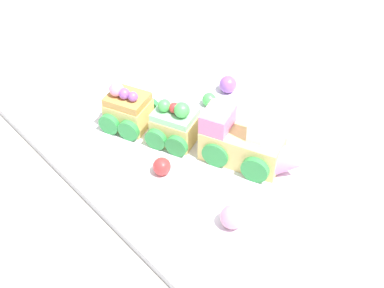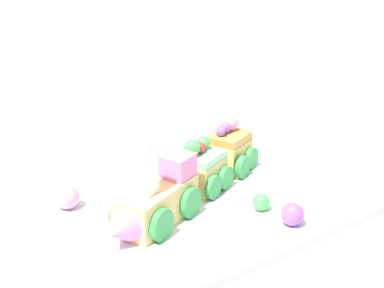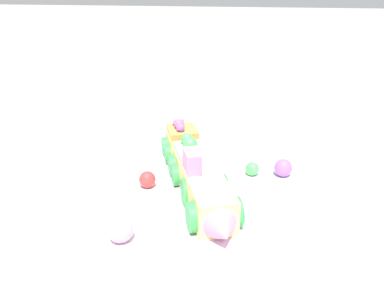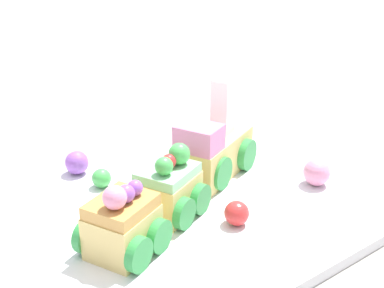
{
  "view_description": "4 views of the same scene",
  "coord_description": "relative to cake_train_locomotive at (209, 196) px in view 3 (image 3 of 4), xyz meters",
  "views": [
    {
      "loc": [
        0.41,
        -0.37,
        0.52
      ],
      "look_at": [
        -0.0,
        -0.01,
        0.03
      ],
      "focal_mm": 50.0,
      "sensor_mm": 36.0,
      "label": 1
    },
    {
      "loc": [
        0.33,
        0.51,
        0.34
      ],
      "look_at": [
        -0.03,
        -0.01,
        0.08
      ],
      "focal_mm": 50.0,
      "sensor_mm": 36.0,
      "label": 2
    },
    {
      "loc": [
        0.46,
        0.09,
        0.28
      ],
      "look_at": [
        -0.05,
        -0.01,
        0.06
      ],
      "focal_mm": 35.0,
      "sensor_mm": 36.0,
      "label": 3
    },
    {
      "loc": [
        -0.31,
        -0.39,
        0.29
      ],
      "look_at": [
        -0.0,
        0.0,
        0.07
      ],
      "focal_mm": 50.0,
      "sensor_mm": 36.0,
      "label": 4
    }
  ],
  "objects": [
    {
      "name": "display_board",
      "position": [
        -0.06,
        -0.04,
        -0.04
      ],
      "size": [
        0.76,
        0.33,
        0.01
      ],
      "primitive_type": "cube",
      "color": "white",
      "rests_on": "ground_plane"
    },
    {
      "name": "cake_car_mint",
      "position": [
        -0.1,
        -0.04,
        -0.0
      ],
      "size": [
        0.08,
        0.08,
        0.07
      ],
      "rotation": [
        0.0,
        0.0,
        0.4
      ],
      "color": "#E5C675",
      "rests_on": "display_board"
    },
    {
      "name": "gumball_green",
      "position": [
        -0.12,
        0.05,
        -0.02
      ],
      "size": [
        0.02,
        0.02,
        0.02
      ],
      "primitive_type": "sphere",
      "color": "#4CBC56",
      "rests_on": "display_board"
    },
    {
      "name": "gumball_red",
      "position": [
        -0.05,
        -0.1,
        -0.02
      ],
      "size": [
        0.02,
        0.02,
        0.02
      ],
      "primitive_type": "sphere",
      "color": "red",
      "rests_on": "display_board"
    },
    {
      "name": "ground_plane",
      "position": [
        -0.06,
        -0.04,
        -0.04
      ],
      "size": [
        10.0,
        10.0,
        0.0
      ],
      "primitive_type": "plane",
      "color": "gray"
    },
    {
      "name": "gumball_purple",
      "position": [
        -0.13,
        0.09,
        -0.02
      ],
      "size": [
        0.03,
        0.03,
        0.03
      ],
      "primitive_type": "sphere",
      "color": "#9956C6",
      "rests_on": "display_board"
    },
    {
      "name": "cake_train_locomotive",
      "position": [
        0.0,
        0.0,
        0.0
      ],
      "size": [
        0.14,
        0.1,
        0.11
      ],
      "rotation": [
        0.0,
        0.0,
        0.4
      ],
      "color": "#E5C675",
      "rests_on": "display_board"
    },
    {
      "name": "gumball_pink",
      "position": [
        0.07,
        -0.09,
        -0.01
      ],
      "size": [
        0.03,
        0.03,
        0.03
      ],
      "primitive_type": "sphere",
      "color": "pink",
      "rests_on": "display_board"
    },
    {
      "name": "cake_car_caramel",
      "position": [
        -0.17,
        -0.07,
        -0.0
      ],
      "size": [
        0.08,
        0.08,
        0.07
      ],
      "rotation": [
        0.0,
        0.0,
        0.4
      ],
      "color": "#E5C675",
      "rests_on": "display_board"
    }
  ]
}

